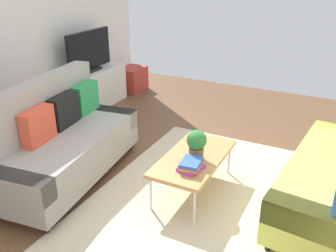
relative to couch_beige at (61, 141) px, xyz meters
The scene contains 14 objects.
ground_plane 1.50m from the couch_beige, 76.30° to the right, with size 7.68×7.68×0.00m, color brown.
area_rug 1.72m from the couch_beige, 77.96° to the right, with size 2.90×2.20×0.01m, color beige.
couch_beige is the anchor object (origin of this frame).
coffee_table 1.48m from the couch_beige, 74.45° to the right, with size 1.10×0.56×0.42m.
tv_console 2.18m from the couch_beige, 29.42° to the left, with size 1.40×0.44×0.64m, color silver.
tv 2.22m from the couch_beige, 28.96° to the left, with size 1.00×0.20×0.64m.
storage_trunk 3.15m from the couch_beige, 17.91° to the left, with size 0.52×0.40×0.44m, color #B2382D.
potted_plant 1.51m from the couch_beige, 75.96° to the right, with size 0.20×0.20×0.31m.
table_book_0 1.51m from the couch_beige, 84.68° to the right, with size 0.24×0.18×0.04m, color purple.
table_book_1 1.51m from the couch_beige, 84.68° to the right, with size 0.24×0.18×0.02m, color orange.
table_book_2 1.51m from the couch_beige, 84.68° to the right, with size 0.24×0.18×0.04m, color #3359B2.
vase_0 1.74m from the couch_beige, 40.40° to the left, with size 0.12×0.12×0.14m, color silver.
bottle_0 1.84m from the couch_beige, 34.58° to the left, with size 0.06×0.06×0.23m, color #262626.
bottle_1 1.92m from the couch_beige, 32.69° to the left, with size 0.06×0.06×0.21m, color #3F8C4C.
Camera 1 is at (-3.00, -1.30, 2.24)m, focal length 39.03 mm.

